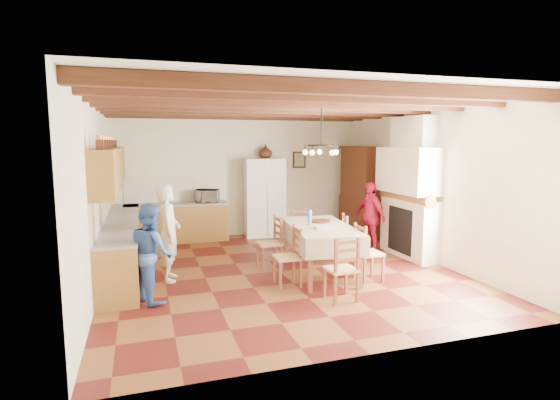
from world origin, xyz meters
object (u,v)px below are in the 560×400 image
object	(u,v)px
refrigerator	(263,197)
chair_left_near	(287,256)
hutch	(360,192)
chair_end_near	(341,268)
chair_end_far	(302,233)
chair_left_far	(269,242)
person_man	(169,233)
chair_right_far	(354,239)
microwave	(208,196)
dining_table	(320,230)
person_woman_red	(370,217)
person_woman_blue	(151,253)
chair_right_near	(369,252)

from	to	relation	value
refrigerator	chair_left_near	size ratio (longest dim) A/B	1.99
hutch	chair_end_near	world-z (taller)	hutch
chair_end_near	chair_end_far	distance (m)	2.44
chair_left_far	chair_left_near	bearing A→B (deg)	-0.69
chair_left_far	person_man	size ratio (longest dim) A/B	0.59
chair_right_far	microwave	xyz separation A→B (m)	(-2.30, 2.95, 0.57)
chair_right_far	chair_end_far	distance (m)	1.08
dining_table	person_woman_red	distance (m)	2.00
chair_right_far	person_woman_red	world-z (taller)	person_woman_red
chair_end_far	person_woman_blue	xyz separation A→B (m)	(-2.95, -1.62, 0.24)
chair_end_near	person_woman_red	size ratio (longest dim) A/B	0.65
chair_right_far	chair_end_far	world-z (taller)	same
chair_left_near	chair_end_near	bearing A→B (deg)	33.12
person_woman_blue	person_man	bearing A→B (deg)	-38.34
hutch	person_woman_blue	xyz separation A→B (m)	(-4.97, -3.00, -0.38)
person_woman_blue	hutch	bearing A→B (deg)	-78.58
refrigerator	dining_table	bearing A→B (deg)	-85.07
refrigerator	person_woman_blue	distance (m)	4.76
chair_right_near	chair_left_near	bearing A→B (deg)	83.11
chair_end_far	person_woman_red	world-z (taller)	person_woman_red
chair_left_far	chair_right_near	distance (m)	1.83
refrigerator	hutch	world-z (taller)	hutch
chair_end_far	person_woman_blue	size ratio (longest dim) A/B	0.67
dining_table	chair_left_near	xyz separation A→B (m)	(-0.74, -0.40, -0.30)
chair_right_near	dining_table	bearing A→B (deg)	48.90
chair_right_near	chair_end_far	size ratio (longest dim) A/B	1.00
chair_left_near	chair_left_far	xyz separation A→B (m)	(-0.01, 1.01, 0.00)
chair_left_far	person_woman_red	bearing A→B (deg)	101.84
chair_right_near	chair_right_far	xyz separation A→B (m)	(0.19, 0.93, 0.00)
dining_table	person_man	xyz separation A→B (m)	(-2.53, 0.44, 0.03)
chair_right_near	person_woman_blue	bearing A→B (deg)	88.19
refrigerator	chair_right_near	world-z (taller)	refrigerator
refrigerator	person_man	xyz separation A→B (m)	(-2.46, -2.97, -0.14)
chair_right_near	person_woman_red	bearing A→B (deg)	-29.51
dining_table	chair_left_far	size ratio (longest dim) A/B	2.18
chair_end_near	chair_end_far	size ratio (longest dim) A/B	1.00
microwave	person_woman_red	bearing A→B (deg)	-18.27
chair_left_far	chair_right_far	bearing A→B (deg)	79.78
refrigerator	chair_end_near	bearing A→B (deg)	-87.82
hutch	person_woman_red	bearing A→B (deg)	-114.96
chair_left_far	chair_right_near	size ratio (longest dim) A/B	1.00
refrigerator	chair_right_far	bearing A→B (deg)	-69.64
person_man	person_woman_red	distance (m)	4.22
chair_right_far	person_man	bearing A→B (deg)	103.00
dining_table	chair_end_near	xyz separation A→B (m)	(-0.20, -1.27, -0.30)
chair_end_far	person_woman_red	size ratio (longest dim) A/B	0.65
chair_right_far	microwave	size ratio (longest dim) A/B	1.81
chair_right_far	chair_end_far	size ratio (longest dim) A/B	1.00
chair_end_near	microwave	xyz separation A→B (m)	(-1.27, 4.57, 0.57)
chair_right_far	person_woman_blue	size ratio (longest dim) A/B	0.67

